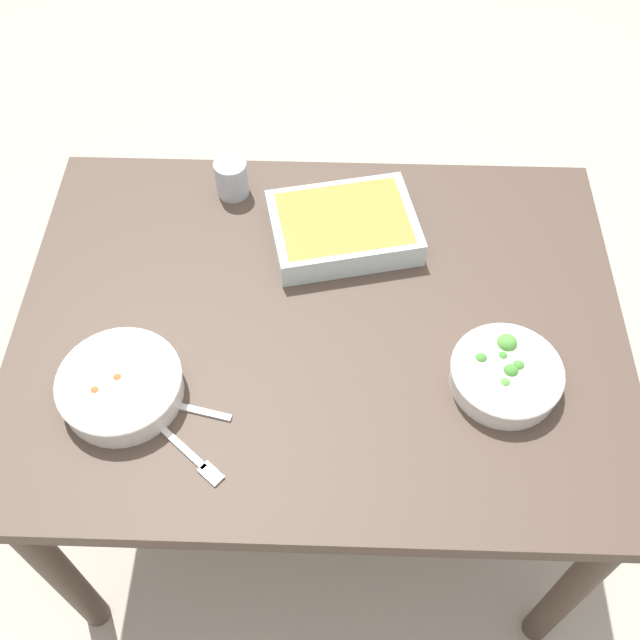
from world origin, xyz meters
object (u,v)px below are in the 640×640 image
Objects in this scene: spoon_by_stew at (172,404)px; stew_bowl at (121,385)px; broccoli_bowl at (506,374)px; fork_on_table at (191,455)px; drink_cup at (232,179)px; baking_dish at (343,226)px.

stew_bowl is at bearing 167.29° from spoon_by_stew.
fork_on_table is (-0.56, -0.17, -0.03)m from broccoli_bowl.
fork_on_table is (-0.01, -0.65, -0.04)m from drink_cup.
broccoli_bowl is at bearing 3.81° from stew_bowl.
broccoli_bowl is at bearing -49.37° from baking_dish.
drink_cup reaches higher than spoon_by_stew.
drink_cup is (-0.55, 0.48, 0.01)m from broccoli_bowl.
fork_on_table is at bearing -163.54° from broccoli_bowl.
drink_cup is at bearing 138.92° from broccoli_bowl.
drink_cup is 0.58× the size of fork_on_table.
spoon_by_stew is (-0.61, -0.07, -0.03)m from broccoli_bowl.
broccoli_bowl is (0.70, 0.05, -0.00)m from stew_bowl.
fork_on_table is (0.14, -0.12, -0.03)m from stew_bowl.
spoon_by_stew is at bearing -96.07° from drink_cup.
broccoli_bowl reaches higher than baking_dish.
broccoli_bowl reaches higher than fork_on_table.
broccoli_bowl is 2.44× the size of drink_cup.
fork_on_table is at bearing -116.64° from baking_dish.
fork_on_table is (-0.26, -0.52, -0.03)m from baking_dish.
stew_bowl is 0.55m from drink_cup.
drink_cup is at bearing 74.09° from stew_bowl.
spoon_by_stew is at bearing 115.47° from fork_on_table.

